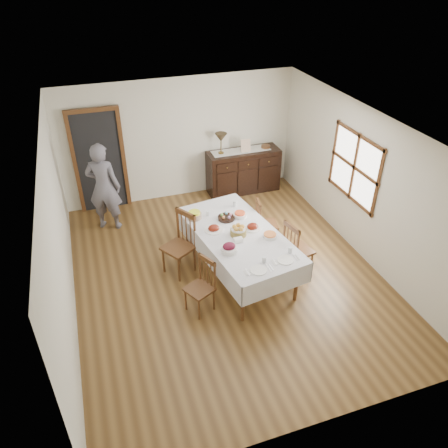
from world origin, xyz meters
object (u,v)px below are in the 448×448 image
object	(u,v)px
chair_left_near	(202,285)
sideboard	(243,171)
person	(103,184)
dining_table	(238,238)
chair_left_far	(181,243)
table_lamp	(221,138)
chair_right_far	(264,222)
chair_right_near	(296,248)

from	to	relation	value
chair_left_near	sideboard	bearing A→B (deg)	123.70
person	dining_table	bearing A→B (deg)	154.52
chair_left_far	table_lamp	xyz separation A→B (m)	(1.52, 2.40, 0.76)
dining_table	chair_left_far	world-z (taller)	chair_left_far
chair_right_far	sideboard	bearing A→B (deg)	0.77
chair_left_near	dining_table	bearing A→B (deg)	101.51
chair_left_far	chair_right_near	distance (m)	1.94
dining_table	person	distance (m)	2.93
chair_right_near	person	bearing A→B (deg)	37.43
dining_table	sideboard	distance (m)	3.01
sideboard	person	size ratio (longest dim) A/B	0.85
chair_left_far	table_lamp	distance (m)	2.94
chair_left_near	table_lamp	world-z (taller)	table_lamp
chair_right_near	chair_right_far	bearing A→B (deg)	-2.53
dining_table	person	world-z (taller)	person
dining_table	chair_left_far	size ratio (longest dim) A/B	2.30
dining_table	chair_left_near	size ratio (longest dim) A/B	2.82
table_lamp	person	bearing A→B (deg)	-166.89
chair_left_near	person	bearing A→B (deg)	174.99
sideboard	table_lamp	distance (m)	0.98
chair_left_near	sideboard	world-z (taller)	sideboard
person	sideboard	bearing A→B (deg)	-146.11
chair_left_near	chair_right_far	size ratio (longest dim) A/B	1.00
chair_right_near	chair_right_far	size ratio (longest dim) A/B	1.11
sideboard	chair_right_near	bearing A→B (deg)	-94.14
dining_table	chair_right_far	size ratio (longest dim) A/B	2.81
chair_left_far	dining_table	bearing A→B (deg)	34.96
sideboard	table_lamp	size ratio (longest dim) A/B	3.50
chair_right_far	sideboard	size ratio (longest dim) A/B	0.56
table_lamp	dining_table	bearing A→B (deg)	-102.76
chair_right_near	sideboard	xyz separation A→B (m)	(0.22, 3.07, -0.03)
chair_left_near	person	world-z (taller)	person
sideboard	person	bearing A→B (deg)	-169.56
dining_table	chair_right_near	xyz separation A→B (m)	(0.93, -0.31, -0.22)
chair_left_near	chair_right_far	world-z (taller)	chair_right_far
chair_right_near	table_lamp	size ratio (longest dim) A/B	2.20
chair_left_near	chair_right_far	xyz separation A→B (m)	(1.59, 1.32, 0.00)
chair_right_far	person	distance (m)	3.13
chair_right_near	person	world-z (taller)	person
chair_left_near	table_lamp	size ratio (longest dim) A/B	1.97
chair_right_far	person	world-z (taller)	person
sideboard	person	xyz separation A→B (m)	(-3.07, -0.57, 0.46)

